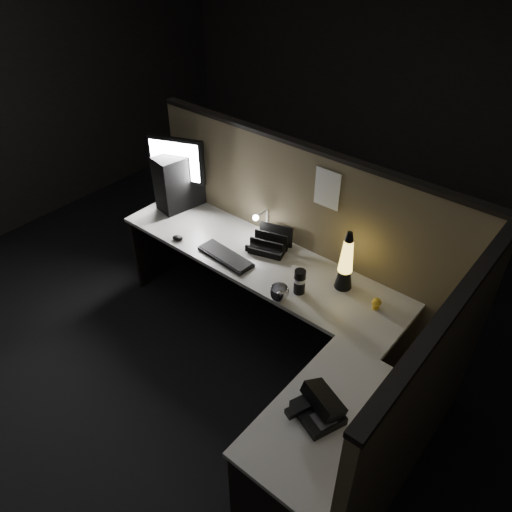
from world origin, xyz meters
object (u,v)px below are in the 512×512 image
Objects in this scene: lava_lamp at (346,265)px; monitor at (177,166)px; desk_phone at (319,407)px; pc_tower at (183,180)px; keyboard at (226,256)px.

monitor is at bearing 178.92° from lava_lamp.
lava_lamp is 1.04m from desk_phone.
monitor is at bearing -115.72° from pc_tower.
pc_tower is at bearing 177.91° from lava_lamp.
pc_tower reaches higher than keyboard.
monitor is 2.27m from desk_phone.
monitor is 1.35× the size of lava_lamp.
monitor is 1.61m from lava_lamp.
keyboard is at bearing -43.54° from monitor.
lava_lamp is (1.58, -0.06, -0.05)m from pc_tower.
pc_tower is 0.86m from keyboard.
monitor is 2.05× the size of desk_phone.
lava_lamp is 1.52× the size of desk_phone.
keyboard is at bearing 173.85° from desk_phone.
keyboard is (0.78, -0.30, -0.35)m from monitor.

